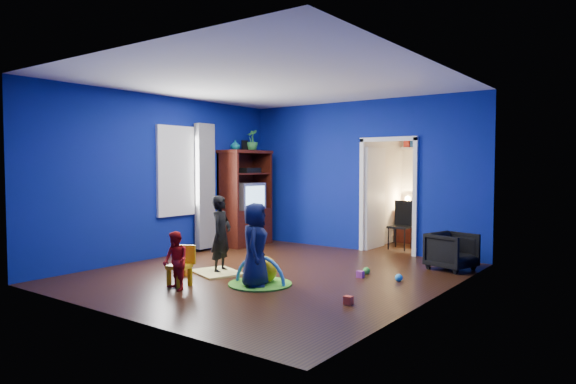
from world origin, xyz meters
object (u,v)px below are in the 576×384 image
Objects in this scene: armchair at (452,251)px; child_navy at (255,245)px; hopper_ball at (264,270)px; kid_chair at (179,268)px; tv_armoire at (245,198)px; study_desk at (419,226)px; crt_tv at (247,196)px; toddler_red at (175,261)px; child_black at (221,234)px; folding_chair at (400,226)px; play_mat at (260,284)px; vase at (235,145)px.

child_navy is (-1.77, -2.73, 0.28)m from armchair.
armchair is 1.71× the size of hopper_ball.
tv_armoire is at bearing 97.45° from kid_chair.
study_desk reaches higher than hopper_ball.
crt_tv is 3.74m from kid_chair.
study_desk is (1.15, 5.64, 0.12)m from kid_chair.
child_navy is 1.07m from toddler_red.
child_navy is at bearing -128.74° from child_black.
kid_chair is 0.57× the size of study_desk.
folding_chair is at bearing 62.11° from armchair.
kid_chair is (-0.82, -0.82, 0.06)m from hopper_ball.
child_black is at bearing 164.27° from play_mat.
study_desk is at bearing 39.97° from tv_armoire.
hopper_ball is at bearing 70.93° from toddler_red.
hopper_ball is at bearing -45.15° from crt_tv.
toddler_red is at bearing -62.48° from tv_armoire.
tv_armoire is (0.00, 0.30, -1.08)m from vase.
armchair is at bearing 53.69° from hopper_ball.
toddler_red is 4.98m from folding_chair.
child_navy is 1.64× the size of crt_tv.
play_mat is at bearing 160.22° from armchair.
tv_armoire is 3.73m from play_mat.
armchair is 0.74× the size of play_mat.
vase is at bearing 14.94° from child_navy.
tv_armoire is 0.06m from crt_tv.
child_black is (-2.80, -2.31, 0.30)m from armchair.
toddler_red is at bearing -101.59° from folding_chair.
play_mat is at bearing -46.17° from crt_tv.
child_navy is at bearing -79.79° from play_mat.
armchair is 4.29m from toddler_red.
folding_chair is (1.15, 4.68, 0.21)m from kid_chair.
crt_tv reaches higher than study_desk.
kid_chair reaches higher than hopper_ball.
armchair is 4.36m from tv_armoire.
vase reaches higher than armchair.
kid_chair is at bearing -140.36° from play_mat.
vase is 3.86m from kid_chair.
tv_armoire reaches higher than child_navy.
folding_chair is (2.81, 1.40, -0.52)m from tv_armoire.
armchair is at bearing -57.49° from study_desk.
tv_armoire reaches higher than play_mat.
play_mat is at bearing -94.32° from folding_chair.
child_navy reaches higher than kid_chair.
vase is 4.22m from study_desk.
tv_armoire is at bearing 11.58° from child_navy.
hopper_ball is at bearing -44.69° from tv_armoire.
child_black is 1.11m from child_navy.
kid_chair is at bearing -63.11° from tv_armoire.
crt_tv is (-1.77, 3.48, 0.63)m from toddler_red.
child_navy is 0.58m from play_mat.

